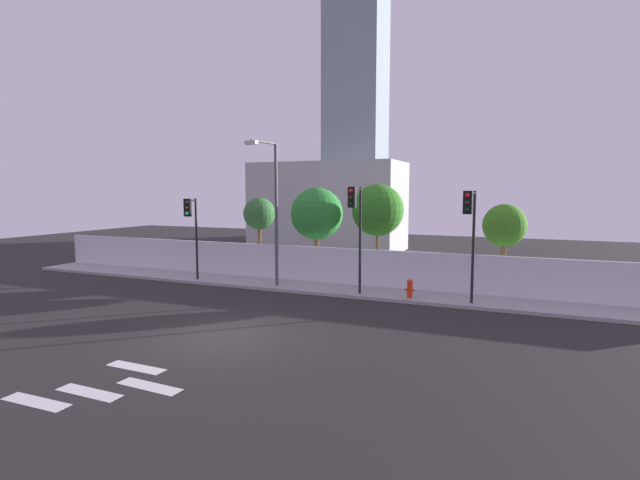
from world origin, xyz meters
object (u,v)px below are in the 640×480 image
Objects in this scene: fire_hydrant at (410,288)px; roadside_tree_midleft at (317,214)px; traffic_light_center at (191,221)px; roadside_tree_leftmost at (259,214)px; traffic_light_right at (470,222)px; roadside_tree_midright at (378,210)px; street_lamp_curbside at (273,202)px; roadside_tree_rightmost at (504,226)px; traffic_light_left at (356,217)px.

roadside_tree_midleft reaches higher than fire_hydrant.
roadside_tree_leftmost is at bearing 65.74° from traffic_light_center.
roadside_tree_midright is (-4.98, 4.04, 0.26)m from traffic_light_right.
traffic_light_right is 9.30m from street_lamp_curbside.
traffic_light_right reaches higher than roadside_tree_rightmost.
roadside_tree_midleft is (3.59, -0.00, 0.08)m from roadside_tree_leftmost.
roadside_tree_leftmost is at bearing 180.00° from roadside_tree_midleft.
roadside_tree_leftmost is (-11.99, 4.04, -0.07)m from traffic_light_right.
roadside_tree_midright reaches higher than traffic_light_center.
street_lamp_curbside is (-9.25, 0.65, 0.72)m from traffic_light_right.
roadside_tree_midright reaches higher than traffic_light_right.
traffic_light_right is at bearing -0.74° from traffic_light_center.
roadside_tree_leftmost is 0.86× the size of roadside_tree_midright.
roadside_tree_rightmost is (14.87, 3.87, -0.10)m from traffic_light_center.
street_lamp_curbside is at bearing -51.02° from roadside_tree_leftmost.
roadside_tree_midright is at bearing 126.46° from fire_hydrant.
roadside_tree_midleft is at bearing 132.82° from traffic_light_left.
traffic_light_right reaches higher than fire_hydrant.
fire_hydrant is at bearing -29.54° from roadside_tree_midleft.
fire_hydrant is at bearing 164.29° from traffic_light_right.
roadside_tree_midright is at bearing 91.75° from traffic_light_left.
fire_hydrant is (-2.52, 0.71, -2.98)m from traffic_light_right.
traffic_light_left is at bearing -88.25° from roadside_tree_midright.
roadside_tree_leftmost is (1.74, 3.87, 0.21)m from traffic_light_center.
roadside_tree_midleft is (5.33, 3.87, 0.29)m from traffic_light_center.
roadside_tree_leftmost is 3.59m from roadside_tree_midleft.
street_lamp_curbside reaches higher than roadside_tree_midleft.
traffic_light_center is 4.25m from roadside_tree_leftmost.
traffic_light_left is 1.13× the size of traffic_light_center.
fire_hydrant is at bearing 0.52° from street_lamp_curbside.
traffic_light_center reaches higher than roadside_tree_rightmost.
roadside_tree_leftmost is at bearing 180.00° from roadside_tree_rightmost.
street_lamp_curbside is 10.98m from roadside_tree_rightmost.
street_lamp_curbside reaches higher than fire_hydrant.
traffic_light_right is 1.05× the size of roadside_tree_leftmost.
traffic_light_center is at bearing -114.26° from roadside_tree_leftmost.
traffic_light_right is 0.67× the size of street_lamp_curbside.
street_lamp_curbside reaches higher than traffic_light_center.
roadside_tree_midleft reaches higher than roadside_tree_rightmost.
roadside_tree_leftmost reaches higher than roadside_tree_rightmost.
roadside_tree_midleft is (0.84, 3.40, -0.71)m from street_lamp_curbside.
roadside_tree_midright is at bearing 180.00° from roadside_tree_rightmost.
roadside_tree_rightmost is (13.13, -0.00, -0.31)m from roadside_tree_leftmost.
traffic_light_left is 8.88m from traffic_light_center.
traffic_light_left is 0.69× the size of street_lamp_curbside.
roadside_tree_midright is (3.42, 0.00, 0.25)m from roadside_tree_midleft.
fire_hydrant is (2.35, 0.48, -3.07)m from traffic_light_left.
traffic_light_left is 4.44m from street_lamp_curbside.
roadside_tree_leftmost is 13.13m from roadside_tree_rightmost.
traffic_light_left is 0.94× the size of roadside_tree_midright.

